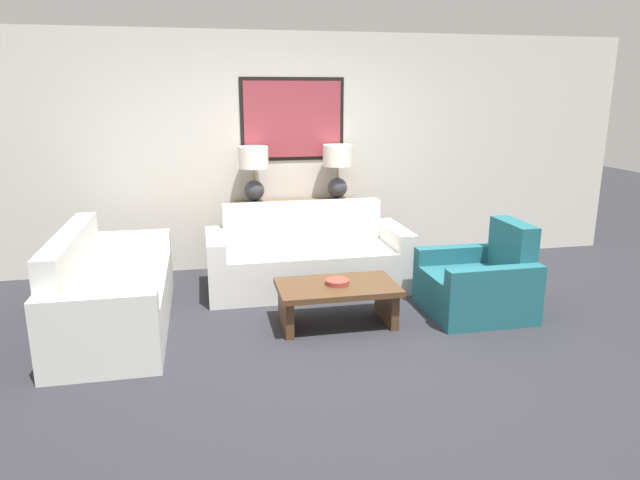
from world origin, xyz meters
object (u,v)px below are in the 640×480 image
(coffee_table, at_px, (337,295))
(armchair_near_back_wall, at_px, (479,284))
(table_lamp_left, at_px, (254,169))
(couch_by_side, at_px, (111,294))
(console_table, at_px, (297,235))
(couch_by_back_wall, at_px, (307,260))
(decorative_bowl, at_px, (337,282))
(table_lamp_right, at_px, (338,166))

(coffee_table, bearing_deg, armchair_near_back_wall, 0.66)
(coffee_table, distance_m, armchair_near_back_wall, 1.36)
(table_lamp_left, relative_size, couch_by_side, 0.30)
(console_table, distance_m, table_lamp_left, 0.91)
(couch_by_back_wall, height_order, couch_by_side, same)
(decorative_bowl, relative_size, armchair_near_back_wall, 0.24)
(couch_by_back_wall, xyz_separation_m, couch_by_side, (-1.86, -0.68, 0.00))
(table_lamp_left, height_order, decorative_bowl, table_lamp_left)
(decorative_bowl, xyz_separation_m, armchair_near_back_wall, (1.35, 0.01, -0.12))
(table_lamp_left, bearing_deg, armchair_near_back_wall, -41.51)
(console_table, relative_size, couch_by_side, 0.68)
(table_lamp_right, relative_size, decorative_bowl, 2.98)
(couch_by_back_wall, distance_m, armchair_near_back_wall, 1.76)
(couch_by_side, bearing_deg, table_lamp_left, 43.79)
(armchair_near_back_wall, bearing_deg, couch_by_side, 173.93)
(table_lamp_right, bearing_deg, couch_by_side, -150.33)
(table_lamp_right, bearing_deg, armchair_near_back_wall, -60.50)
(couch_by_back_wall, distance_m, decorative_bowl, 1.05)
(table_lamp_left, bearing_deg, coffee_table, -72.20)
(couch_by_back_wall, height_order, decorative_bowl, couch_by_back_wall)
(coffee_table, bearing_deg, table_lamp_left, 107.80)
(couch_by_back_wall, xyz_separation_m, armchair_near_back_wall, (1.43, -1.02, -0.02))
(console_table, xyz_separation_m, table_lamp_right, (0.47, 0.00, 0.78))
(console_table, relative_size, table_lamp_right, 2.24)
(coffee_table, bearing_deg, table_lamp_right, 76.61)
(console_table, relative_size, armchair_near_back_wall, 1.58)
(decorative_bowl, bearing_deg, couch_by_side, 169.35)
(console_table, xyz_separation_m, armchair_near_back_wall, (1.43, -1.68, -0.12))
(coffee_table, relative_size, armchair_near_back_wall, 1.18)
(coffee_table, bearing_deg, decorative_bowl, 57.53)
(table_lamp_right, height_order, decorative_bowl, table_lamp_right)
(console_table, height_order, couch_by_back_wall, couch_by_back_wall)
(decorative_bowl, bearing_deg, table_lamp_left, 107.84)
(couch_by_back_wall, height_order, coffee_table, couch_by_back_wall)
(table_lamp_right, distance_m, couch_by_back_wall, 1.20)
(table_lamp_right, height_order, couch_by_back_wall, table_lamp_right)
(table_lamp_left, height_order, couch_by_back_wall, table_lamp_left)
(table_lamp_left, bearing_deg, couch_by_back_wall, -54.16)
(table_lamp_right, relative_size, coffee_table, 0.60)
(table_lamp_right, height_order, couch_by_side, table_lamp_right)
(couch_by_side, relative_size, decorative_bowl, 9.82)
(table_lamp_left, height_order, coffee_table, table_lamp_left)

